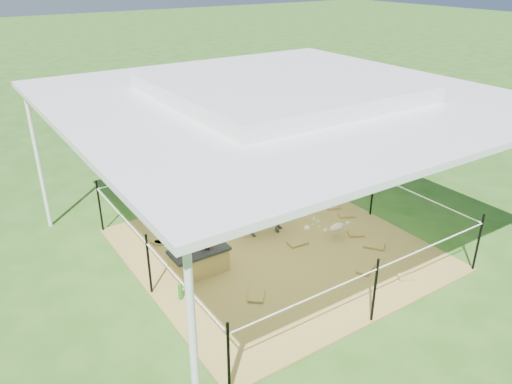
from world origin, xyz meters
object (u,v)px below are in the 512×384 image
pony (268,213)px  trash_barrel (253,105)px  picnic_table_near (177,106)px  woman (203,221)px  picnic_table_far (228,84)px  distant_person (187,109)px  foal (337,226)px  straw_bale (200,262)px  green_bottle (180,292)px

pony → trash_barrel: bearing=-19.7°
pony → picnic_table_near: (1.87, 7.69, -0.09)m
woman → trash_barrel: woman is taller
picnic_table_far → distant_person: bearing=-142.2°
woman → picnic_table_far: size_ratio=0.51×
woman → trash_barrel: 8.36m
woman → pony: size_ratio=1.01×
foal → trash_barrel: 7.47m
straw_bale → woman: bearing=0.0°
picnic_table_near → woman: bearing=-103.0°
trash_barrel → foal: bearing=-111.7°
green_bottle → trash_barrel: (5.82, 7.00, 0.34)m
straw_bale → pony: (1.56, 0.39, 0.24)m
straw_bale → pony: bearing=14.1°
woman → green_bottle: woman is taller
woman → distant_person: size_ratio=0.95×
green_bottle → picnic_table_far: (6.77, 10.11, 0.27)m
straw_bale → pony: pony is taller
green_bottle → woman: bearing=34.7°
straw_bale → picnic_table_far: size_ratio=0.43×
green_bottle → picnic_table_far: bearing=56.2°
trash_barrel → picnic_table_near: (-1.84, 1.53, -0.12)m
foal → trash_barrel: trash_barrel is taller
green_bottle → pony: (2.11, 0.84, 0.31)m
straw_bale → green_bottle: bearing=-140.7°
pony → distant_person: distant_person is taller
pony → picnic_table_near: 7.91m
straw_bale → trash_barrel: trash_barrel is taller
picnic_table_near → picnic_table_far: (2.78, 1.58, 0.05)m
woman → picnic_table_far: woman is taller
pony → picnic_table_near: bearing=-2.4°
foal → distant_person: size_ratio=0.83×
straw_bale → woman: size_ratio=0.83×
straw_bale → green_bottle: straw_bale is taller
green_bottle → straw_bale: bearing=39.3°
foal → picnic_table_near: 8.51m
green_bottle → pony: 2.30m
trash_barrel → picnic_table_far: trash_barrel is taller
green_bottle → picnic_table_near: (3.99, 8.53, 0.22)m
trash_barrel → straw_bale: bearing=-128.8°
straw_bale → trash_barrel: bearing=51.2°
straw_bale → pony: 1.63m
picnic_table_far → distant_person: size_ratio=1.86×
straw_bale → trash_barrel: size_ratio=0.87×
green_bottle → pony: pony is taller
picnic_table_near → distant_person: distant_person is taller
picnic_table_near → green_bottle: bearing=-105.6°
straw_bale → picnic_table_far: 11.49m
foal → straw_bale: bearing=168.1°
pony → distant_person: size_ratio=0.94×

